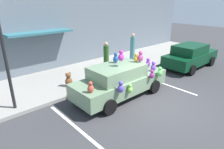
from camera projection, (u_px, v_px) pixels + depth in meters
name	position (u px, v px, depth m)	size (l,w,h in m)	color
ground_plane	(157.00, 104.00, 8.48)	(60.00, 60.00, 0.00)	#38383A
sidewalk	(89.00, 73.00, 11.93)	(24.00, 4.00, 0.15)	gray
storefront_building	(67.00, 18.00, 12.30)	(24.00, 1.25, 6.40)	slate
parking_stripe_front	(165.00, 84.00, 10.49)	(0.12, 3.60, 0.01)	silver
parking_stripe_rear	(75.00, 126.00, 6.97)	(0.12, 3.60, 0.01)	silver
plush_covered_car	(120.00, 80.00, 8.90)	(4.65, 2.05, 2.26)	gray
parked_sedan_behind	(190.00, 56.00, 12.90)	(4.40, 1.92, 1.54)	#0A381E
teddy_bear_on_sidewalk	(69.00, 80.00, 9.79)	(0.38, 0.31, 0.72)	brown
street_lamp_post	(3.00, 48.00, 7.02)	(0.28, 0.28, 4.03)	black
pedestrian_near_shopfront	(106.00, 58.00, 11.60)	(0.32, 0.32, 1.81)	#29541F
pedestrian_walking_past	(133.00, 48.00, 13.90)	(0.35, 0.35, 1.92)	teal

